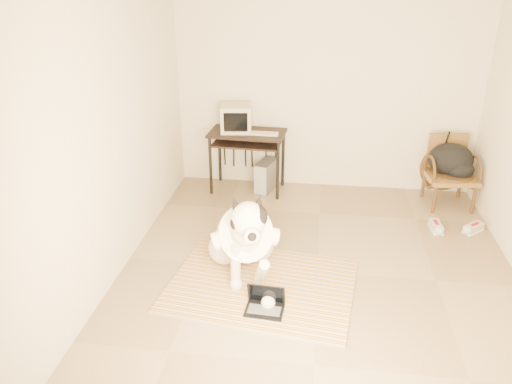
% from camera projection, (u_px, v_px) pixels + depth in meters
% --- Properties ---
extents(floor, '(4.50, 4.50, 0.00)m').
position_uv_depth(floor, '(318.00, 272.00, 5.10)').
color(floor, '#8B7455').
rests_on(floor, ground).
extents(wall_back, '(4.50, 0.00, 4.50)m').
position_uv_depth(wall_back, '(326.00, 90.00, 6.56)').
color(wall_back, beige).
rests_on(wall_back, floor).
extents(wall_front, '(4.50, 0.00, 4.50)m').
position_uv_depth(wall_front, '(322.00, 295.00, 2.51)').
color(wall_front, beige).
rests_on(wall_front, floor).
extents(wall_left, '(0.00, 4.50, 4.50)m').
position_uv_depth(wall_left, '(115.00, 138.00, 4.77)').
color(wall_left, beige).
rests_on(wall_left, floor).
extents(rug, '(1.92, 1.56, 0.02)m').
position_uv_depth(rug, '(262.00, 285.00, 4.87)').
color(rug, orange).
rests_on(rug, floor).
extents(dog, '(0.77, 1.32, 1.03)m').
position_uv_depth(dog, '(244.00, 237.00, 4.92)').
color(dog, white).
rests_on(dog, rug).
extents(laptop, '(0.36, 0.27, 0.24)m').
position_uv_depth(laptop, '(265.00, 303.00, 4.49)').
color(laptop, black).
rests_on(laptop, rug).
extents(computer_desk, '(1.04, 0.62, 0.83)m').
position_uv_depth(computer_desk, '(247.00, 141.00, 6.66)').
color(computer_desk, black).
rests_on(computer_desk, floor).
extents(crt_monitor, '(0.43, 0.42, 0.35)m').
position_uv_depth(crt_monitor, '(236.00, 118.00, 6.59)').
color(crt_monitor, beige).
rests_on(crt_monitor, computer_desk).
extents(desk_keyboard, '(0.37, 0.15, 0.02)m').
position_uv_depth(desk_keyboard, '(264.00, 134.00, 6.52)').
color(desk_keyboard, beige).
rests_on(desk_keyboard, computer_desk).
extents(pc_tower, '(0.31, 0.48, 0.42)m').
position_uv_depth(pc_tower, '(266.00, 176.00, 6.87)').
color(pc_tower, '#4B4B4E').
rests_on(pc_tower, floor).
extents(rattan_chair, '(0.64, 0.63, 0.89)m').
position_uv_depth(rattan_chair, '(450.00, 171.00, 6.38)').
color(rattan_chair, olive).
rests_on(rattan_chair, floor).
extents(backpack, '(0.56, 0.48, 0.41)m').
position_uv_depth(backpack, '(452.00, 161.00, 6.30)').
color(backpack, black).
rests_on(backpack, rattan_chair).
extents(sneaker_left, '(0.13, 0.28, 0.10)m').
position_uv_depth(sneaker_left, '(436.00, 227.00, 5.88)').
color(sneaker_left, white).
rests_on(sneaker_left, floor).
extents(sneaker_right, '(0.28, 0.27, 0.10)m').
position_uv_depth(sneaker_right, '(473.00, 228.00, 5.84)').
color(sneaker_right, white).
rests_on(sneaker_right, floor).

